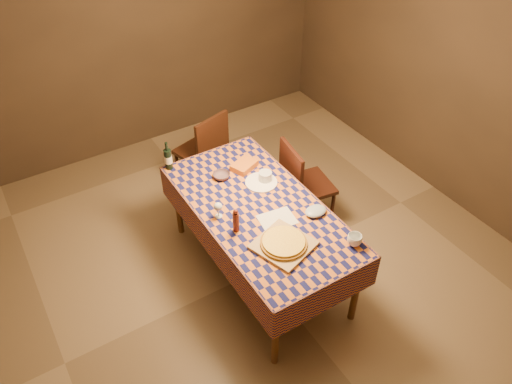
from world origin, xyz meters
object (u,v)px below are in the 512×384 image
(pizza, at_px, (284,242))
(chair_far, at_px, (205,149))
(bowl, at_px, (222,176))
(chair_right, at_px, (301,182))
(cutting_board, at_px, (284,245))
(dining_table, at_px, (259,215))
(white_plate, at_px, (261,182))
(wine_bottle, at_px, (168,159))

(pizza, relative_size, chair_far, 0.46)
(bowl, xyz_separation_m, chair_right, (0.74, -0.17, -0.27))
(cutting_board, bearing_deg, bowl, 89.87)
(dining_table, bearing_deg, chair_far, 82.97)
(pizza, height_order, white_plate, pizza)
(wine_bottle, xyz_separation_m, white_plate, (0.58, -0.61, -0.09))
(cutting_board, xyz_separation_m, white_plate, (0.25, 0.71, -0.00))
(bowl, bearing_deg, pizza, -90.13)
(pizza, relative_size, bowl, 2.92)
(bowl, xyz_separation_m, wine_bottle, (-0.33, 0.37, 0.08))
(wine_bottle, xyz_separation_m, chair_right, (1.07, -0.53, -0.35))
(cutting_board, distance_m, white_plate, 0.75)
(chair_right, bearing_deg, bowl, 167.28)
(dining_table, distance_m, wine_bottle, 0.97)
(dining_table, bearing_deg, white_plate, 54.78)
(bowl, bearing_deg, cutting_board, -90.13)
(dining_table, height_order, pizza, pizza)
(cutting_board, height_order, wine_bottle, wine_bottle)
(chair_far, bearing_deg, white_plate, -88.76)
(chair_far, xyz_separation_m, chair_right, (0.51, -0.95, 0.00))
(pizza, height_order, chair_far, chair_far)
(bowl, xyz_separation_m, white_plate, (0.25, -0.24, -0.02))
(white_plate, height_order, chair_far, chair_far)
(bowl, relative_size, white_plate, 0.53)
(chair_right, bearing_deg, pizza, -133.53)
(pizza, bearing_deg, chair_right, 46.47)
(pizza, xyz_separation_m, chair_far, (0.23, 1.74, -0.29))
(dining_table, bearing_deg, pizza, -99.22)
(pizza, xyz_separation_m, chair_right, (0.75, 0.79, -0.29))
(cutting_board, distance_m, wine_bottle, 1.36)
(dining_table, distance_m, white_plate, 0.32)
(bowl, bearing_deg, chair_far, 73.62)
(chair_far, bearing_deg, chair_right, -61.52)
(dining_table, bearing_deg, bowl, 98.19)
(dining_table, relative_size, pizza, 4.28)
(wine_bottle, height_order, chair_right, wine_bottle)
(dining_table, relative_size, chair_far, 1.98)
(wine_bottle, bearing_deg, dining_table, -65.28)
(dining_table, distance_m, chair_right, 0.77)
(dining_table, bearing_deg, chair_right, 26.19)
(wine_bottle, bearing_deg, white_plate, -46.55)
(dining_table, relative_size, white_plate, 6.68)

